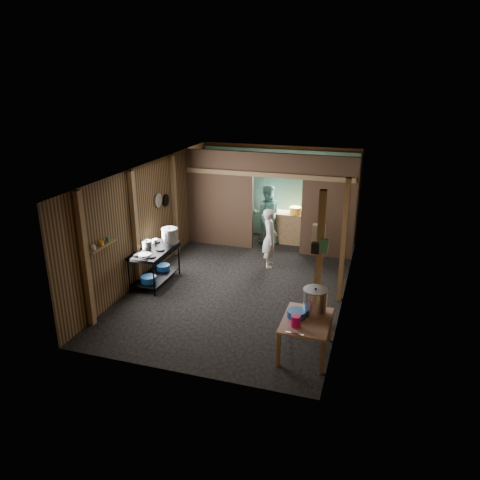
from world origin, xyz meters
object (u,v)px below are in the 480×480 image
(stove_pot_large, at_px, (170,236))
(cook, at_px, (270,238))
(gas_range, at_px, (155,266))
(stock_pot, at_px, (315,302))
(yellow_tub, at_px, (295,210))
(prep_table, at_px, (306,336))
(pink_bucket, at_px, (296,321))

(stove_pot_large, bearing_deg, cook, 31.03)
(gas_range, bearing_deg, stock_pot, -22.07)
(yellow_tub, bearing_deg, cook, -98.23)
(gas_range, height_order, yellow_tub, yellow_tub)
(prep_table, xyz_separation_m, pink_bucket, (-0.13, -0.26, 0.41))
(pink_bucket, bearing_deg, gas_range, 150.47)
(stove_pot_large, bearing_deg, stock_pot, -29.01)
(stock_pot, height_order, cook, cook)
(gas_range, distance_m, prep_table, 4.11)
(yellow_tub, bearing_deg, stock_pot, -75.40)
(stove_pot_large, relative_size, yellow_tub, 1.15)
(stock_pot, height_order, pink_bucket, stock_pot)
(prep_table, distance_m, pink_bucket, 0.51)
(prep_table, xyz_separation_m, stock_pot, (0.09, 0.22, 0.54))
(pink_bucket, relative_size, yellow_tub, 0.58)
(gas_range, xyz_separation_m, cook, (2.22, 1.70, 0.32))
(prep_table, height_order, stove_pot_large, stove_pot_large)
(pink_bucket, height_order, yellow_tub, yellow_tub)
(prep_table, relative_size, stock_pot, 2.20)
(stove_pot_large, height_order, yellow_tub, stove_pot_large)
(pink_bucket, bearing_deg, prep_table, 63.09)
(prep_table, height_order, pink_bucket, pink_bucket)
(gas_range, distance_m, cook, 2.82)
(stove_pot_large, relative_size, pink_bucket, 1.97)
(gas_range, distance_m, yellow_tub, 4.35)
(stove_pot_large, bearing_deg, pink_bucket, -36.26)
(gas_range, xyz_separation_m, stove_pot_large, (0.17, 0.47, 0.57))
(gas_range, height_order, cook, cook)
(prep_table, bearing_deg, cook, 113.28)
(gas_range, height_order, stock_pot, stock_pot)
(prep_table, distance_m, yellow_tub, 5.47)
(prep_table, xyz_separation_m, cook, (-1.49, 3.47, 0.41))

